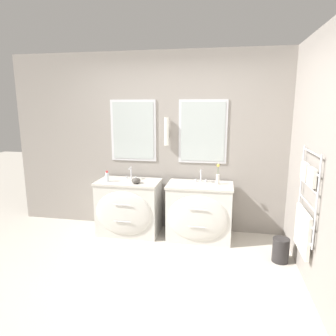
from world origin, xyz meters
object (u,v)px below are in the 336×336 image
Objects in this scene: vanity_right at (199,211)px; flower_vase at (218,176)px; toiletry_bottle at (107,177)px; amenity_bowl at (136,181)px; waste_bin at (281,250)px; vanity_left at (128,207)px.

flower_vase reaches higher than vanity_right.
amenity_bowl is (0.43, -0.03, -0.03)m from toiletry_bottle.
waste_bin is at bearing -24.01° from vanity_right.
toiletry_bottle is (-1.31, -0.05, 0.45)m from vanity_right.
vanity_right is 5.85× the size of toiletry_bottle.
vanity_left is 1.35m from flower_vase.
vanity_right is at bearing 155.99° from waste_bin.
toiletry_bottle is 0.43m from amenity_bowl.
toiletry_bottle is at bearing 170.22° from waste_bin.
vanity_left is 0.45m from amenity_bowl.
toiletry_bottle reaches higher than vanity_right.
toiletry_bottle is at bearing 176.36° from amenity_bowl.
amenity_bowl reaches higher than vanity_right.
vanity_right is at bearing 2.29° from toiletry_bottle.
amenity_bowl is 2.04m from waste_bin.
amenity_bowl is at bearing -174.79° from vanity_right.
amenity_bowl is (-0.88, -0.08, 0.42)m from vanity_right.
vanity_right is 7.09× the size of amenity_bowl.
vanity_left is 1.00× the size of vanity_right.
vanity_left is 2.10m from waste_bin.
flower_vase is at bearing 3.74° from vanity_left.
flower_vase is at bearing 8.30° from amenity_bowl.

